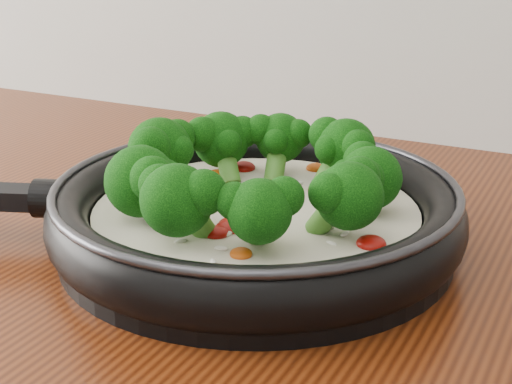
% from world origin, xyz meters
% --- Properties ---
extents(skillet, '(0.57, 0.45, 0.10)m').
position_xyz_m(skillet, '(0.03, 1.11, 0.94)').
color(skillet, black).
rests_on(skillet, counter).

